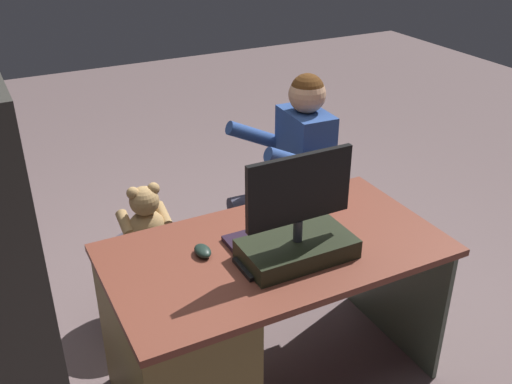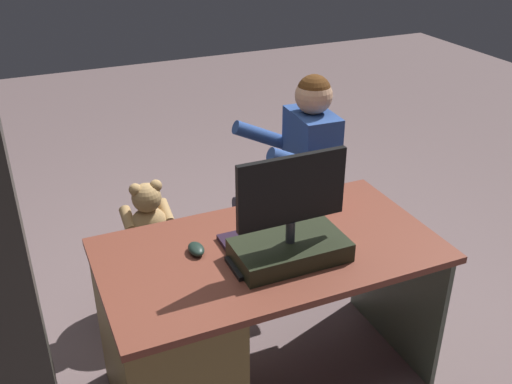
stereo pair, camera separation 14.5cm
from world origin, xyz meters
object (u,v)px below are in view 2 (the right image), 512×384
desk (192,335)px  monitor (290,234)px  visitor_chair (307,232)px  computer_mouse (196,249)px  person (297,166)px  teddy_bear (148,216)px  cup (328,198)px  office_chair_teddy (154,274)px  tv_remote (237,268)px  keyboard (271,234)px

desk → monitor: (-0.38, 0.10, 0.44)m
visitor_chair → computer_mouse: bearing=36.9°
person → teddy_bear: bearing=2.0°
cup → office_chair_teddy: cup is taller
cup → tv_remote: (0.54, 0.27, -0.04)m
tv_remote → office_chair_teddy: size_ratio=0.29×
desk → tv_remote: tv_remote is taller
office_chair_teddy → person: person is taller
computer_mouse → tv_remote: size_ratio=0.64×
cup → office_chair_teddy: (0.70, -0.49, -0.53)m
monitor → tv_remote: (0.21, -0.01, -0.10)m
office_chair_teddy → person: (-0.82, -0.04, 0.43)m
keyboard → desk: bearing=11.2°
teddy_bear → computer_mouse: bearing=94.6°
cup → visitor_chair: (-0.21, -0.54, -0.53)m
computer_mouse → office_chair_teddy: 0.78m
computer_mouse → visitor_chair: bearing=-143.1°
monitor → keyboard: 0.20m
monitor → person: 0.95m
monitor → office_chair_teddy: size_ratio=0.83×
cup → visitor_chair: 0.78m
office_chair_teddy → cup: bearing=144.7°
monitor → teddy_bear: size_ratio=1.29×
tv_remote → person: 1.05m
monitor → teddy_bear: 0.91m
desk → teddy_bear: bearing=-91.1°
tv_remote → keyboard: bearing=-142.7°
keyboard → computer_mouse: (0.32, -0.01, 0.01)m
teddy_bear → tv_remote: bearing=101.1°
cup → computer_mouse: bearing=9.0°
monitor → office_chair_teddy: monitor is taller
monitor → tv_remote: monitor is taller
computer_mouse → office_chair_teddy: (0.05, -0.60, -0.49)m
teddy_bear → visitor_chair: teddy_bear is taller
keyboard → visitor_chair: size_ratio=0.82×
computer_mouse → cup: 0.66m
cup → person: 0.56m
tv_remote → visitor_chair: 1.21m
tv_remote → teddy_bear: size_ratio=0.45×
keyboard → person: 0.79m
computer_mouse → office_chair_teddy: bearing=-85.3°
keyboard → person: (-0.45, -0.64, -0.05)m
desk → computer_mouse: size_ratio=14.00×
computer_mouse → teddy_bear: bearing=-85.4°
cup → teddy_bear: cup is taller
desk → cup: (-0.71, -0.18, 0.38)m
desk → keyboard: bearing=-168.8°
person → computer_mouse: bearing=39.6°
computer_mouse → tv_remote: (-0.10, 0.17, -0.01)m
desk → computer_mouse: (-0.06, -0.08, 0.34)m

